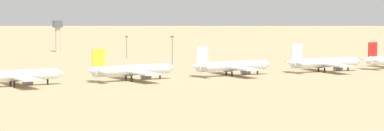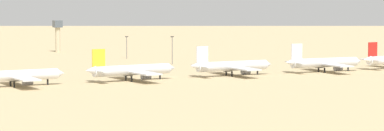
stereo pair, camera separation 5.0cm
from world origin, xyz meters
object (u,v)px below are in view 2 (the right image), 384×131
Objects in this scene: parked_jet_white_5 at (324,63)px; control_tower at (58,33)px; parked_jet_orange_2 at (15,76)px; parked_jet_yellow_3 at (131,70)px; light_pole_west at (172,48)px; parked_jet_white_4 at (231,66)px; light_pole_east at (127,45)px.

control_tower is at bearing 112.96° from parked_jet_white_5.
parked_jet_orange_2 is 0.96× the size of parked_jet_yellow_3.
light_pole_west is (55.19, 68.53, 4.00)m from parked_jet_yellow_3.
light_pole_west is at bearing 48.83° from parked_jet_yellow_3.
parked_jet_white_4 is 1.00× the size of parked_jet_white_5.
control_tower is 73.55m from light_pole_east.
light_pole_west is (6.30, 70.24, 4.08)m from parked_jet_white_4.
parked_jet_white_5 is at bearing -3.47° from parked_jet_white_4.
parked_jet_white_4 is at bearing -95.13° from light_pole_west.
parked_jet_white_4 is 48.68m from parked_jet_white_5.
parked_jet_yellow_3 is at bearing -113.49° from light_pole_east.
parked_jet_orange_2 is at bearing -131.21° from light_pole_east.
control_tower is (-13.89, 190.46, 7.70)m from parked_jet_white_4.
parked_jet_white_5 is (97.34, -6.32, -0.08)m from parked_jet_yellow_3.
light_pole_west reaches higher than light_pole_east.
control_tower is at bearing 99.54° from light_pole_west.
parked_jet_white_5 is (147.37, -8.16, 0.07)m from parked_jet_orange_2.
parked_jet_white_5 is 2.83× the size of light_pole_west.
light_pole_west reaches higher than parked_jet_orange_2.
parked_jet_yellow_3 is at bearing -1.96° from parked_jet_orange_2.
control_tower reaches higher than parked_jet_yellow_3.
control_tower is 1.58× the size of light_pole_east.
light_pole_west is at bearing 124.62° from parked_jet_white_5.
parked_jet_orange_2 is at bearing -114.46° from control_tower.
parked_jet_white_5 is 131.89m from light_pole_east.
parked_jet_white_4 is 118.85m from light_pole_east.
parked_jet_orange_2 is at bearing 175.57° from parked_jet_yellow_3.
parked_jet_orange_2 is 3.20× the size of light_pole_east.
control_tower reaches higher than parked_jet_orange_2.
parked_jet_orange_2 is at bearing 179.90° from parked_jet_white_4.
parked_jet_yellow_3 is 48.91m from parked_jet_white_4.
light_pole_west is 1.15× the size of light_pole_east.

